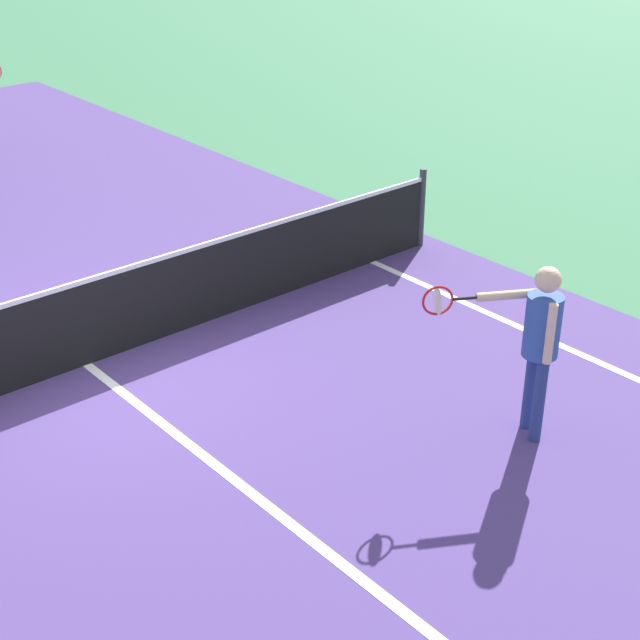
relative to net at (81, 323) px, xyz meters
The scene contains 5 objects.
ground_plane 0.49m from the net, ahead, with size 60.00×60.00×0.00m, color #38724C.
court_surface_inbounds 0.49m from the net, ahead, with size 10.62×24.40×0.00m, color #4C387A.
line_center_service 3.24m from the net, 90.00° to the right, with size 0.10×6.40×0.01m, color white.
net is the anchor object (origin of this frame).
player_near 4.57m from the net, 56.81° to the right, with size 0.99×0.91×1.68m.
Camera 1 is at (-3.75, -8.14, 4.95)m, focal length 53.33 mm.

